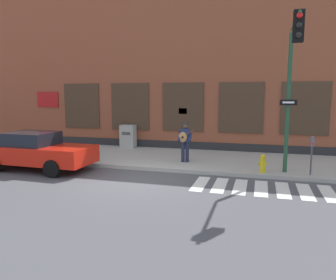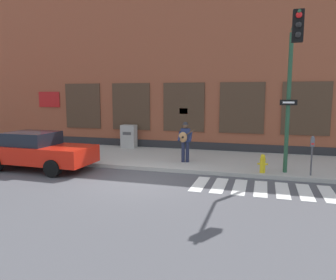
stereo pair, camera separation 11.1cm
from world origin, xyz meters
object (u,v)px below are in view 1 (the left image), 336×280
(traffic_light, at_px, (292,72))
(parking_meter, at_px, (312,149))
(busker, at_px, (185,139))
(fire_hydrant, at_px, (263,163))
(red_car, at_px, (36,151))
(utility_box, at_px, (128,136))

(traffic_light, distance_m, parking_meter, 2.92)
(busker, xyz_separation_m, fire_hydrant, (3.21, -1.02, -0.64))
(red_car, distance_m, utility_box, 5.57)
(busker, bearing_deg, utility_box, 142.84)
(red_car, relative_size, busker, 2.70)
(red_car, distance_m, busker, 6.10)
(red_car, bearing_deg, busker, 22.96)
(red_car, xyz_separation_m, fire_hydrant, (8.82, 1.35, -0.27))
(busker, bearing_deg, traffic_light, -23.78)
(busker, height_order, utility_box, busker)
(parking_meter, bearing_deg, traffic_light, -137.01)
(traffic_light, height_order, fire_hydrant, traffic_light)
(busker, height_order, parking_meter, busker)
(parking_meter, relative_size, utility_box, 1.17)
(traffic_light, xyz_separation_m, parking_meter, (0.87, 0.81, -2.67))
(fire_hydrant, bearing_deg, busker, 162.30)
(utility_box, distance_m, fire_hydrant, 8.07)
(utility_box, bearing_deg, traffic_light, -30.78)
(traffic_light, height_order, utility_box, traffic_light)
(traffic_light, relative_size, parking_meter, 3.65)
(red_car, relative_size, utility_box, 3.78)
(utility_box, bearing_deg, busker, -37.16)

